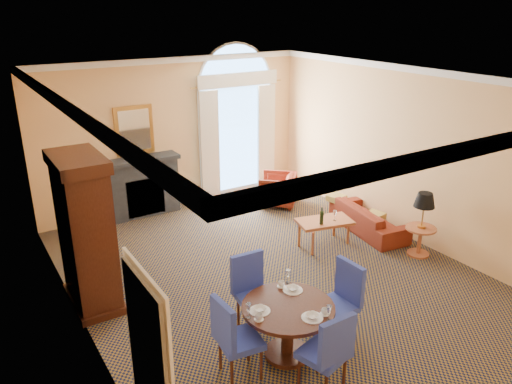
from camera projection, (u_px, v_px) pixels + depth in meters
ground at (272, 274)px, 8.29m from camera, size 7.50×7.50×0.00m
room_envelope at (249, 118)px, 7.92m from camera, size 6.04×7.52×3.45m
armoire at (86, 235)px, 7.14m from camera, size 0.66×1.17×2.30m
dining_table at (288, 319)px, 6.20m from camera, size 1.16×1.16×0.93m
dining_chair_north at (252, 287)px, 6.76m from camera, size 0.54×0.54×1.07m
dining_chair_south at (329, 349)px, 5.54m from camera, size 0.59×0.59×1.07m
dining_chair_east at (342, 296)px, 6.56m from camera, size 0.51×0.50×1.07m
dining_chair_west at (232, 334)px, 5.79m from camera, size 0.54×0.54×1.07m
sofa at (368, 218)px, 9.79m from camera, size 0.96×1.88×0.52m
armchair at (278, 190)px, 11.03m from camera, size 1.09×1.09×0.71m
coffee_table at (325, 223)px, 9.12m from camera, size 1.10×0.77×0.83m
side_table at (423, 216)px, 8.68m from camera, size 0.53×0.53×1.15m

